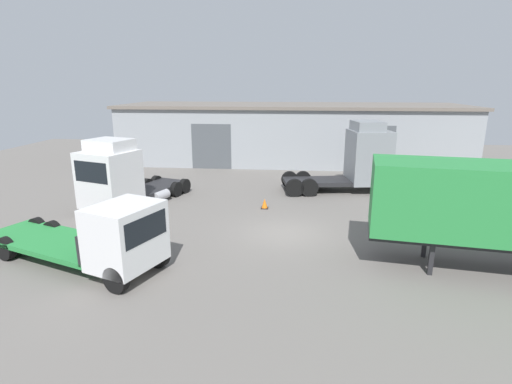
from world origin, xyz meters
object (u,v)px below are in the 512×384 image
flatbed_truck_white (102,238)px  gravel_pile (433,184)px  traffic_cone (265,204)px  tractor_unit_white (118,178)px  container_trailer_green (511,206)px  tractor_unit_grey (360,159)px

flatbed_truck_white → gravel_pile: 19.45m
flatbed_truck_white → traffic_cone: flatbed_truck_white is taller
tractor_unit_white → container_trailer_green: (16.93, -5.68, 0.71)m
tractor_unit_grey → traffic_cone: tractor_unit_grey is taller
container_trailer_green → tractor_unit_white: bearing=-9.9°
container_trailer_green → tractor_unit_grey: tractor_unit_grey is taller
container_trailer_green → traffic_cone: (-9.18, 6.90, -2.28)m
flatbed_truck_white → traffic_cone: bearing=77.4°
tractor_unit_white → gravel_pile: (17.87, 4.99, -1.13)m
flatbed_truck_white → gravel_pile: size_ratio=2.84×
tractor_unit_white → tractor_unit_grey: tractor_unit_grey is taller
flatbed_truck_white → container_trailer_green: bearing=25.2°
tractor_unit_white → container_trailer_green: bearing=90.3°
tractor_unit_grey → flatbed_truck_white: tractor_unit_grey is taller
flatbed_truck_white → gravel_pile: flatbed_truck_white is taller
container_trailer_green → traffic_cone: 11.71m
gravel_pile → flatbed_truck_white: bearing=-142.3°
tractor_unit_grey → flatbed_truck_white: size_ratio=0.84×
flatbed_truck_white → traffic_cone: size_ratio=14.92×
gravel_pile → tractor_unit_grey: bearing=172.1°
tractor_unit_white → container_trailer_green: size_ratio=0.75×
tractor_unit_white → gravel_pile: bearing=124.5°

